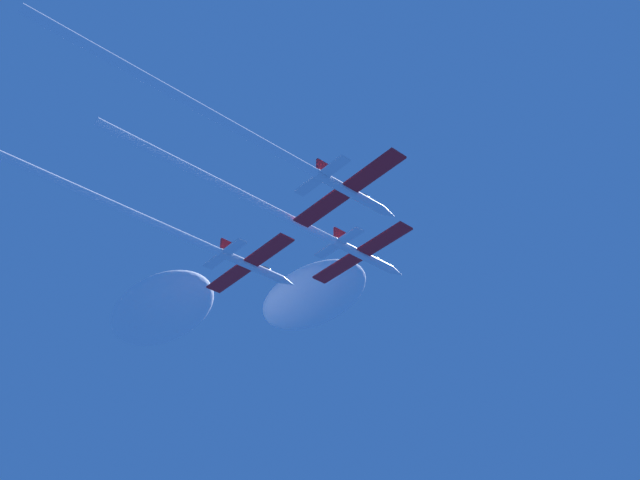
% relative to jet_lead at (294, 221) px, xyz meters
% --- Properties ---
extents(jet_lead, '(18.96, 51.27, 3.14)m').
position_rel_jet_lead_xyz_m(jet_lead, '(0.00, 0.00, 0.00)').
color(jet_lead, white).
extents(jet_left_wing, '(18.96, 52.55, 3.14)m').
position_rel_jet_lead_xyz_m(jet_left_wing, '(-12.58, -11.79, -0.38)').
color(jet_left_wing, white).
extents(jet_right_wing, '(18.96, 52.26, 3.14)m').
position_rel_jet_lead_xyz_m(jet_right_wing, '(10.26, -12.47, -0.60)').
color(jet_right_wing, white).
extents(cloud_wispy, '(28.78, 15.83, 10.07)m').
position_rel_jet_lead_xyz_m(cloud_wispy, '(-50.74, 7.14, 10.63)').
color(cloud_wispy, white).
extents(cloud_puffy, '(29.93, 16.46, 10.47)m').
position_rel_jet_lead_xyz_m(cloud_puffy, '(-43.45, 39.79, 23.24)').
color(cloud_puffy, white).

